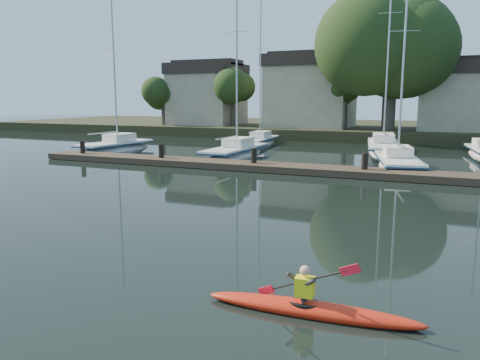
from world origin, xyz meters
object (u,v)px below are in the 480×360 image
at_px(kayak, 310,306).
at_px(sailboat_0, 116,153).
at_px(sailboat_1, 235,159).
at_px(sailboat_6, 383,154).
at_px(dock, 306,169).
at_px(sailboat_3, 398,171).
at_px(sailboat_5, 259,146).

xyz_separation_m(kayak, sailboat_0, (-20.62, 21.06, -0.36)).
relative_size(sailboat_1, sailboat_6, 0.84).
height_order(sailboat_1, sailboat_6, sailboat_6).
bearing_deg(dock, sailboat_3, 41.10).
relative_size(dock, sailboat_3, 2.59).
relative_size(sailboat_0, sailboat_6, 0.73).
relative_size(dock, sailboat_0, 2.74).
relative_size(sailboat_0, sailboat_1, 0.87).
xyz_separation_m(dock, sailboat_0, (-16.23, 5.00, -0.41)).
height_order(sailboat_0, sailboat_5, sailboat_5).
bearing_deg(sailboat_3, sailboat_5, 129.16).
height_order(sailboat_3, sailboat_5, sailboat_5).
xyz_separation_m(sailboat_0, sailboat_6, (18.84, 7.24, 0.01)).
relative_size(sailboat_1, sailboat_5, 1.04).
distance_m(dock, sailboat_0, 16.99).
bearing_deg(kayak, sailboat_1, 113.71).
xyz_separation_m(kayak, sailboat_5, (-12.22, 29.71, -0.33)).
distance_m(sailboat_0, sailboat_3, 20.60).
relative_size(kayak, sailboat_1, 0.28).
height_order(kayak, sailboat_6, sailboat_6).
height_order(kayak, sailboat_0, sailboat_0).
xyz_separation_m(sailboat_3, sailboat_6, (-1.73, 8.46, -0.00)).
bearing_deg(sailboat_5, sailboat_6, -11.58).
distance_m(sailboat_3, sailboat_5, 15.66).
xyz_separation_m(sailboat_0, sailboat_1, (9.84, 0.24, 0.01)).
bearing_deg(sailboat_3, sailboat_1, 160.44).
bearing_deg(sailboat_0, sailboat_6, 27.13).
distance_m(dock, sailboat_3, 5.76).
relative_size(dock, sailboat_6, 1.99).
height_order(sailboat_1, sailboat_5, sailboat_1).
height_order(sailboat_0, sailboat_1, sailboat_1).
bearing_deg(sailboat_3, kayak, -101.66).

